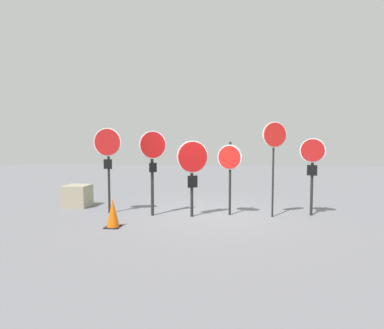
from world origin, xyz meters
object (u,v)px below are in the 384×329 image
Objects in this scene: traffic_cone_0 at (113,213)px; stop_sign_5 at (312,161)px; stop_sign_2 at (192,164)px; stop_sign_0 at (108,151)px; stop_sign_4 at (274,143)px; stop_sign_1 at (153,157)px; stop_sign_3 at (230,164)px; storage_crate at (78,196)px.

stop_sign_5 is at bearing 19.45° from traffic_cone_0.
stop_sign_2 is 2.99× the size of traffic_cone_0.
stop_sign_0 is 2.46m from stop_sign_2.
stop_sign_2 is 0.81× the size of stop_sign_4.
stop_sign_0 reaches higher than stop_sign_5.
stop_sign_0 is at bearing 140.90° from stop_sign_1.
stop_sign_2 is at bearing -152.99° from stop_sign_5.
stop_sign_0 is 0.95× the size of stop_sign_4.
stop_sign_4 is at bearing -18.76° from stop_sign_2.
stop_sign_3 is 2.77× the size of storage_crate.
stop_sign_4 is at bearing 20.27° from traffic_cone_0.
stop_sign_4 is 6.25m from storage_crate.
stop_sign_4 is at bearing -145.97° from stop_sign_5.
stop_sign_1 is at bearing 154.66° from stop_sign_2.
stop_sign_2 is 2.43m from traffic_cone_0.
stop_sign_4 reaches higher than stop_sign_5.
stop_sign_4 is 3.49× the size of storage_crate.
stop_sign_5 is 2.91× the size of storage_crate.
stop_sign_5 reaches higher than traffic_cone_0.
storage_crate is (-2.69, 0.91, -1.30)m from stop_sign_1.
traffic_cone_0 is (-5.03, -1.78, -1.18)m from stop_sign_5.
stop_sign_4 is (2.19, 0.22, 0.56)m from stop_sign_2.
stop_sign_0 is 1.34m from stop_sign_1.
stop_sign_2 is at bearing -35.35° from stop_sign_1.
stop_sign_0 is 4.62m from stop_sign_4.
stop_sign_0 is at bearing 115.95° from traffic_cone_0.
stop_sign_2 is 1.05m from stop_sign_3.
stop_sign_4 is (3.29, 0.21, 0.36)m from stop_sign_1.
stop_sign_1 is at bearing 164.01° from stop_sign_4.
stop_sign_4 reaches higher than stop_sign_3.
storage_crate is (-7.06, 0.39, -1.18)m from stop_sign_5.
traffic_cone_0 is at bearing -63.82° from stop_sign_0.
stop_sign_0 reaches higher than stop_sign_1.
storage_crate is at bearing -167.87° from stop_sign_3.
stop_sign_2 is at bearing -13.74° from storage_crate.
stop_sign_3 is at bearing 155.34° from stop_sign_4.
stop_sign_0 is 3.51× the size of traffic_cone_0.
stop_sign_1 is 1.15× the size of stop_sign_3.
stop_sign_5 is 7.17m from storage_crate.
storage_crate is at bearing 133.05° from traffic_cone_0.
stop_sign_4 reaches higher than stop_sign_1.
stop_sign_0 is at bearing 152.61° from stop_sign_2.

